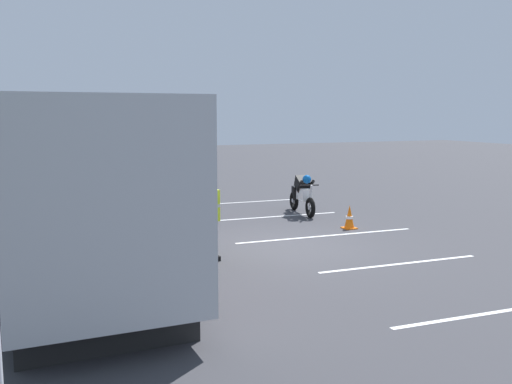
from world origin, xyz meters
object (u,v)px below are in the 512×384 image
Objects in this scene: parked_motorcycle_silver at (141,221)px; parked_motorcycle_dark at (181,242)px; spectator_centre at (182,197)px; traffic_cone at (349,217)px; spectator_far_left at (210,211)px; spectator_left at (197,202)px; tour_bus at (66,181)px; stunt_motorcycle at (302,194)px.

parked_motorcycle_silver is 0.99× the size of parked_motorcycle_dark.
spectator_centre is 4.59m from traffic_cone.
spectator_centre is at bearing 88.64° from traffic_cone.
spectator_far_left is 0.96m from spectator_left.
tour_bus reaches higher than spectator_far_left.
tour_bus is 6.21× the size of spectator_left.
spectator_centre is 0.89× the size of parked_motorcycle_dark.
spectator_centre is 0.89× the size of stunt_motorcycle.
spectator_centre reaches higher than parked_motorcycle_silver.
spectator_left is at bearing -31.68° from parked_motorcycle_dark.
spectator_left is 4.55m from traffic_cone.
parked_motorcycle_dark is (-2.52, -0.27, 0.00)m from parked_motorcycle_silver.
traffic_cone is (1.82, -5.09, -0.18)m from parked_motorcycle_dark.
spectator_left reaches higher than parked_motorcycle_silver.
spectator_centre is 1.20m from parked_motorcycle_silver.
parked_motorcycle_silver is at bearing -56.05° from tour_bus.
tour_bus reaches higher than spectator_centre.
spectator_left is at bearing 126.53° from stunt_motorcycle.
tour_bus is 6.15× the size of spectator_centre.
traffic_cone is at bearing -80.62° from spectator_left.
spectator_far_left reaches higher than traffic_cone.
spectator_far_left is at bearing 110.93° from traffic_cone.
spectator_centre is at bearing -124.83° from parked_motorcycle_silver.
parked_motorcycle_dark is 6.57m from stunt_motorcycle.
spectator_centre is 5.02m from stunt_motorcycle.
spectator_centre is at bearing -16.66° from parked_motorcycle_dark.
spectator_left is at bearing 99.38° from traffic_cone.
parked_motorcycle_silver reaches higher than traffic_cone.
stunt_motorcycle is at bearing 2.60° from traffic_cone.
spectator_far_left is 0.96× the size of spectator_left.
parked_motorcycle_dark is (-1.34, -2.01, -1.16)m from tour_bus.
spectator_far_left is 6.01m from stunt_motorcycle.
stunt_motorcycle is at bearing -49.32° from parked_motorcycle_dark.
stunt_motorcycle is at bearing -61.88° from spectator_centre.
spectator_far_left is at bearing -158.60° from parked_motorcycle_silver.
traffic_cone is (0.73, -4.42, -0.78)m from spectator_left.
spectator_left reaches higher than traffic_cone.
spectator_far_left is at bearing -114.46° from tour_bus.
tour_bus reaches higher than traffic_cone.
traffic_cone is at bearing -70.33° from parked_motorcycle_dark.
traffic_cone is (-0.11, -4.52, -0.79)m from spectator_centre.
stunt_motorcycle is (2.35, -4.41, -0.48)m from spectator_centre.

